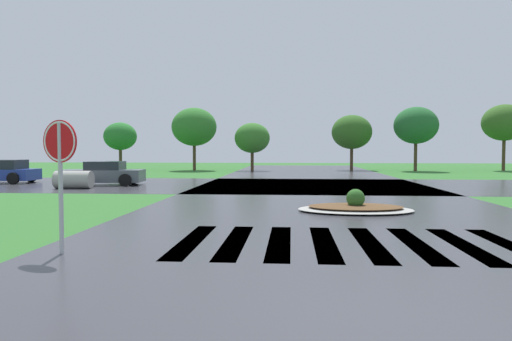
% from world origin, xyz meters
% --- Properties ---
extents(ground_plane, '(120.00, 120.00, 0.10)m').
position_xyz_m(ground_plane, '(0.00, 0.00, -0.05)').
color(ground_plane, '#2D6628').
extents(asphalt_roadway, '(11.78, 80.00, 0.01)m').
position_xyz_m(asphalt_roadway, '(0.00, 10.00, 0.00)').
color(asphalt_roadway, '#35353A').
rests_on(asphalt_roadway, ground).
extents(asphalt_cross_road, '(90.00, 10.60, 0.01)m').
position_xyz_m(asphalt_cross_road, '(0.00, 19.39, 0.00)').
color(asphalt_cross_road, '#35353A').
rests_on(asphalt_cross_road, ground).
extents(crosswalk_stripes, '(6.75, 3.57, 0.01)m').
position_xyz_m(crosswalk_stripes, '(0.00, 4.51, 0.00)').
color(crosswalk_stripes, white).
rests_on(crosswalk_stripes, ground).
extents(stop_sign, '(0.73, 0.26, 2.40)m').
position_xyz_m(stop_sign, '(-5.22, 3.15, 1.78)').
color(stop_sign, '#B2B5BA').
rests_on(stop_sign, ground).
extents(median_island, '(3.47, 2.20, 0.68)m').
position_xyz_m(median_island, '(0.83, 9.31, 0.13)').
color(median_island, '#9E9B93').
rests_on(median_island, ground).
extents(car_dark_suv, '(4.38, 2.39, 1.25)m').
position_xyz_m(car_dark_suv, '(-11.06, 18.78, 0.59)').
color(car_dark_suv, '#4C545B').
rests_on(car_dark_suv, ground).
extents(drainage_pipe_stack, '(1.76, 0.89, 0.85)m').
position_xyz_m(drainage_pipe_stack, '(-11.58, 16.58, 0.43)').
color(drainage_pipe_stack, '#9E9B93').
rests_on(drainage_pipe_stack, ground).
extents(background_treeline, '(37.88, 5.34, 5.89)m').
position_xyz_m(background_treeline, '(1.70, 36.71, 3.73)').
color(background_treeline, '#4C3823').
rests_on(background_treeline, ground).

